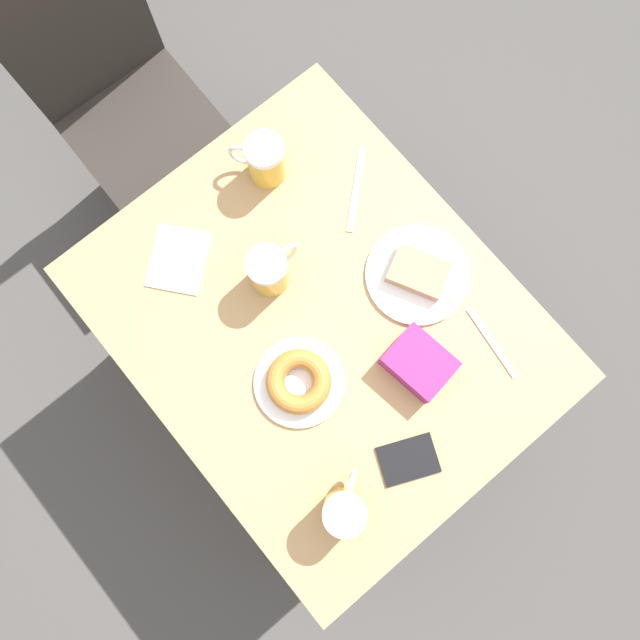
# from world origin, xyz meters

# --- Properties ---
(ground_plane) EXTENTS (8.00, 8.00, 0.00)m
(ground_plane) POSITION_xyz_m (0.00, 0.00, 0.00)
(ground_plane) COLOR #474442
(table) EXTENTS (0.83, 1.02, 0.71)m
(table) POSITION_xyz_m (0.00, 0.00, 0.65)
(table) COLOR tan
(table) RESTS_ON ground_plane
(chair) EXTENTS (0.41, 0.41, 0.92)m
(chair) POSITION_xyz_m (0.01, 0.91, 0.55)
(chair) COLOR #2D2823
(chair) RESTS_ON ground_plane
(plate_with_cake) EXTENTS (0.24, 0.24, 0.04)m
(plate_with_cake) POSITION_xyz_m (0.24, -0.06, 0.72)
(plate_with_cake) COLOR white
(plate_with_cake) RESTS_ON table
(plate_with_donut) EXTENTS (0.20, 0.20, 0.05)m
(plate_with_donut) POSITION_xyz_m (-0.13, -0.08, 0.73)
(plate_with_donut) COLOR white
(plate_with_donut) RESTS_ON table
(beer_mug_left) EXTENTS (0.14, 0.09, 0.13)m
(beer_mug_left) POSITION_xyz_m (-0.02, 0.15, 0.77)
(beer_mug_left) COLOR gold
(beer_mug_left) RESTS_ON table
(beer_mug_center) EXTENTS (0.10, 0.12, 0.13)m
(beer_mug_center) POSITION_xyz_m (0.14, 0.36, 0.77)
(beer_mug_center) COLOR gold
(beer_mug_center) RESTS_ON table
(beer_mug_right) EXTENTS (0.12, 0.10, 0.13)m
(beer_mug_right) POSITION_xyz_m (-0.22, -0.35, 0.77)
(beer_mug_right) COLOR gold
(beer_mug_right) RESTS_ON table
(napkin_folded) EXTENTS (0.20, 0.19, 0.00)m
(napkin_folded) POSITION_xyz_m (-0.16, 0.32, 0.71)
(napkin_folded) COLOR white
(napkin_folded) RESTS_ON table
(fork) EXTENTS (0.04, 0.18, 0.00)m
(fork) POSITION_xyz_m (0.27, -0.29, 0.71)
(fork) COLOR silver
(fork) RESTS_ON table
(knife) EXTENTS (0.17, 0.15, 0.00)m
(knife) POSITION_xyz_m (0.27, 0.19, 0.71)
(knife) COLOR silver
(knife) RESTS_ON table
(passport_near_edge) EXTENTS (0.15, 0.13, 0.01)m
(passport_near_edge) POSITION_xyz_m (-0.05, -0.36, 0.71)
(passport_near_edge) COLOR black
(passport_near_edge) RESTS_ON table
(blue_pouch) EXTENTS (0.13, 0.15, 0.06)m
(blue_pouch) POSITION_xyz_m (0.10, -0.22, 0.74)
(blue_pouch) COLOR #8C2366
(blue_pouch) RESTS_ON table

